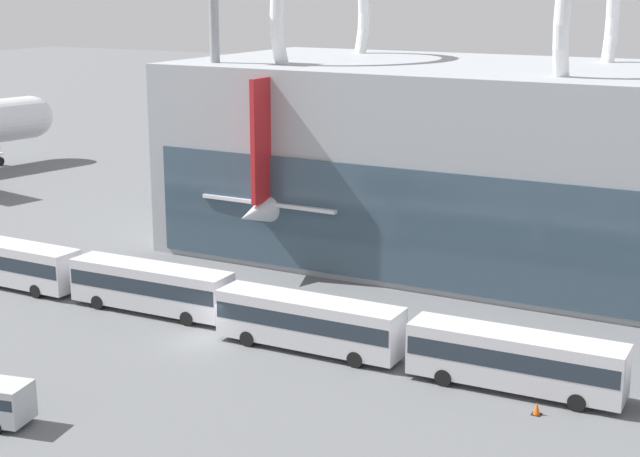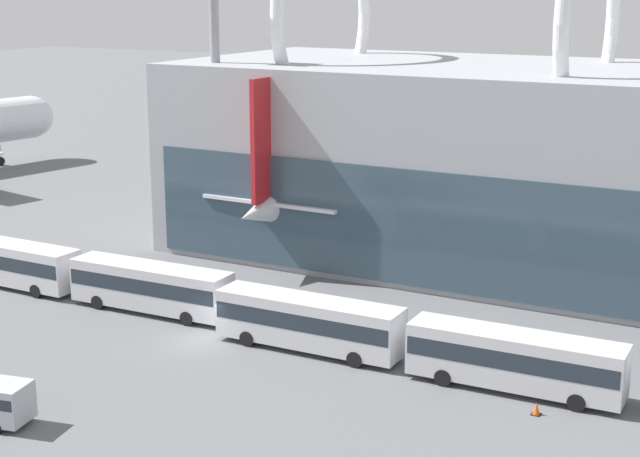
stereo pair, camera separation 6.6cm
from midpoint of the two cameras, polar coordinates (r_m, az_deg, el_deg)
The scene contains 8 objects.
ground_plane at distance 63.13m, azimuth -6.90°, elevation -6.58°, with size 440.00×440.00×0.00m, color slate.
airliner_at_gate_far at distance 91.61m, azimuth 2.84°, elevation 3.25°, with size 46.93×44.03×15.25m.
shuttle_bus_1 at distance 76.98m, azimuth -17.64°, elevation -1.80°, with size 12.14×2.79×3.36m.
shuttle_bus_2 at distance 68.57m, azimuth -9.83°, elevation -3.26°, with size 12.17×2.92×3.36m.
shuttle_bus_3 at distance 60.69m, azimuth -0.68°, elevation -5.36°, with size 12.14×2.78×3.36m.
shuttle_bus_4 at distance 55.95m, azimuth 11.27°, elevation -7.37°, with size 12.17×2.95×3.36m.
floodlight_mast at distance 82.23m, azimuth -6.13°, elevation 9.27°, with size 3.03×3.03×23.77m.
traffic_cone_1 at distance 53.85m, azimuth 12.47°, elevation -10.19°, with size 0.51×0.51×0.70m.
Camera 1 is at (34.52, -47.97, 22.19)m, focal length 55.00 mm.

